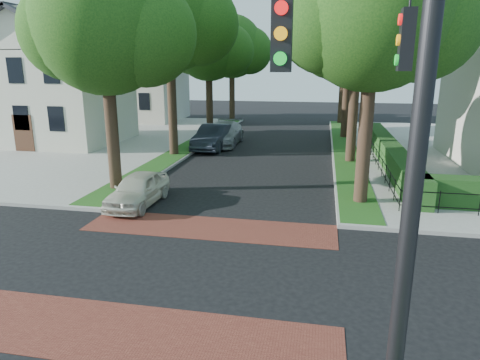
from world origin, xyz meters
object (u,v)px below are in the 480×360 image
traffic_signal (400,134)px  parked_car_front (138,189)px  parked_car_rear (224,134)px  parked_car_middle (214,137)px

traffic_signal → parked_car_front: 13.45m
traffic_signal → parked_car_rear: size_ratio=1.41×
traffic_signal → parked_car_rear: (-8.17, 24.05, -3.88)m
parked_car_middle → parked_car_rear: (0.31, 1.79, -0.03)m
parked_car_rear → parked_car_middle: bearing=-100.8°
traffic_signal → parked_car_middle: bearing=110.9°
parked_car_middle → parked_car_rear: size_ratio=0.91×
traffic_signal → parked_car_middle: size_ratio=1.55×
parked_car_middle → parked_car_rear: parked_car_middle is taller
parked_car_front → parked_car_middle: (-0.00, 12.64, 0.17)m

